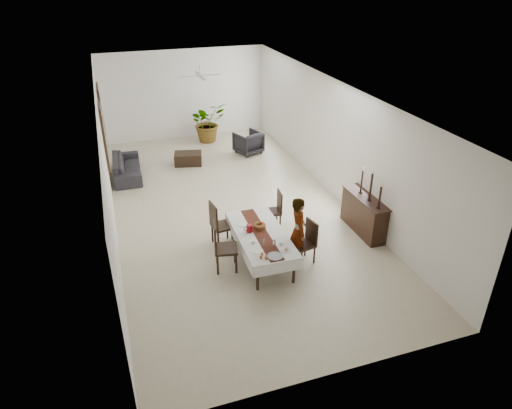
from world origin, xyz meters
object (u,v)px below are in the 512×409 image
at_px(dining_table_top, 261,234).
at_px(sofa, 127,167).
at_px(sideboard_body, 364,215).
at_px(woman, 299,230).
at_px(red_pitcher, 249,228).

height_order(dining_table_top, sofa, dining_table_top).
xyz_separation_m(dining_table_top, sideboard_body, (2.77, 0.35, -0.19)).
height_order(woman, sofa, woman).
relative_size(dining_table_top, sofa, 1.04).
bearing_deg(red_pitcher, sofa, 112.47).
height_order(dining_table_top, woman, woman).
bearing_deg(dining_table_top, woman, -20.46).
distance_m(dining_table_top, woman, 0.83).
bearing_deg(dining_table_top, sideboard_body, 8.53).
bearing_deg(woman, sideboard_body, -61.02).
xyz_separation_m(dining_table_top, red_pitcher, (-0.22, 0.14, 0.12)).
distance_m(red_pitcher, woman, 1.07).
bearing_deg(red_pitcher, sideboard_body, 4.06).
relative_size(red_pitcher, sideboard_body, 0.12).
bearing_deg(sideboard_body, woman, -162.05).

